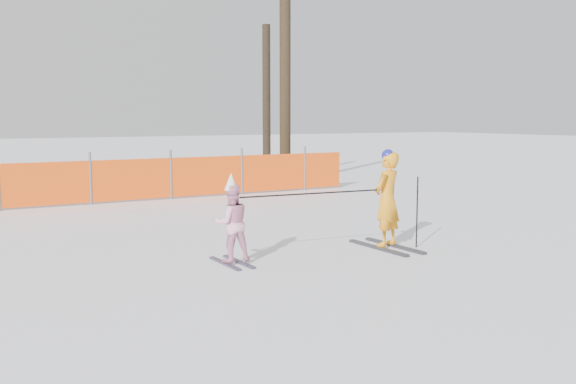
% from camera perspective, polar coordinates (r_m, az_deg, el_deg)
% --- Properties ---
extents(ground, '(120.00, 120.00, 0.00)m').
position_cam_1_polar(ground, '(8.94, 1.65, -6.70)').
color(ground, white).
rests_on(ground, ground).
extents(adult, '(0.64, 1.40, 1.57)m').
position_cam_1_polar(adult, '(10.22, 8.80, -0.66)').
color(adult, black).
rests_on(adult, ground).
extents(child, '(0.59, 0.92, 1.29)m').
position_cam_1_polar(child, '(9.07, -5.05, -2.72)').
color(child, black).
rests_on(child, ground).
extents(ski_poles, '(2.93, 0.48, 1.13)m').
position_cam_1_polar(ski_poles, '(9.79, 5.43, -0.69)').
color(ski_poles, black).
rests_on(ski_poles, ground).
extents(safety_fence, '(17.22, 0.06, 1.25)m').
position_cam_1_polar(safety_fence, '(15.61, -22.33, 0.61)').
color(safety_fence, '#595960').
rests_on(safety_fence, ground).
extents(tree_trunks, '(0.56, 1.96, 7.33)m').
position_cam_1_polar(tree_trunks, '(20.55, -0.79, 10.19)').
color(tree_trunks, '#2D2214').
rests_on(tree_trunks, ground).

